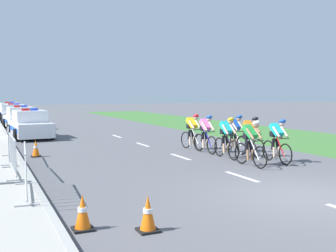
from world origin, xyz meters
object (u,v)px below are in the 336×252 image
object	(u,v)px
police_car_furthest	(10,111)
traffic_cone_near	(36,149)
crowd_barrier_rear	(9,145)
cyclist_fourth	(250,136)
cyclist_lead	(251,143)
crowd_barrier_front	(26,171)
police_car_third	(14,114)
traffic_cone_far	(83,213)
cyclist_third	(227,137)
cyclist_sixth	(235,133)
cyclist_second	(277,140)
cyclist_seventh	(192,131)
traffic_cone_mid	(148,214)
police_car_nearest	(30,125)
crowd_barrier_middle	(13,155)
police_car_second	(21,119)
cyclist_fifth	(206,133)

from	to	relation	value
police_car_furthest	traffic_cone_near	xyz separation A→B (m)	(-0.49, -25.27, -0.37)
crowd_barrier_rear	cyclist_fourth	bearing A→B (deg)	-14.36
crowd_barrier_rear	cyclist_lead	bearing A→B (deg)	-27.99
crowd_barrier_front	police_car_third	bearing A→B (deg)	86.82
traffic_cone_far	police_car_third	bearing A→B (deg)	88.55
cyclist_third	traffic_cone_near	xyz separation A→B (m)	(-6.35, 3.30, -0.48)
crowd_barrier_rear	cyclist_sixth	bearing A→B (deg)	-6.00
cyclist_second	police_car_third	distance (m)	24.91
cyclist_seventh	cyclist_sixth	bearing A→B (deg)	-48.53
cyclist_fourth	crowd_barrier_front	distance (m)	8.83
cyclist_lead	crowd_barrier_front	bearing A→B (deg)	-169.63
cyclist_fourth	traffic_cone_mid	distance (m)	9.01
cyclist_fourth	cyclist_sixth	bearing A→B (deg)	83.03
police_car_furthest	traffic_cone_near	bearing A→B (deg)	-91.11
police_car_nearest	crowd_barrier_middle	distance (m)	10.69
cyclist_second	crowd_barrier_rear	size ratio (longest dim) A/B	0.74
traffic_cone_mid	cyclist_lead	bearing A→B (deg)	39.55
cyclist_lead	cyclist_second	distance (m)	1.25
police_car_second	police_car_third	bearing A→B (deg)	90.02
crowd_barrier_front	traffic_cone_far	bearing A→B (deg)	-75.00
cyclist_seventh	traffic_cone_near	xyz separation A→B (m)	(-6.31, 0.69, -0.48)
cyclist_sixth	police_car_nearest	bearing A→B (deg)	128.10
police_car_second	crowd_barrier_middle	size ratio (longest dim) A/B	1.93
police_car_third	police_car_furthest	world-z (taller)	same
cyclist_third	police_car_furthest	distance (m)	29.17
cyclist_fourth	cyclist_sixth	xyz separation A→B (m)	(0.15, 1.25, 0.00)
cyclist_sixth	police_car_second	bearing A→B (deg)	115.38
police_car_nearest	police_car_third	xyz separation A→B (m)	(-0.00, 12.20, 0.00)
police_car_second	police_car_furthest	xyz separation A→B (m)	(-0.00, 12.49, 0.00)
cyclist_sixth	crowd_barrier_middle	bearing A→B (deg)	-169.49
cyclist_fifth	crowd_barrier_front	size ratio (longest dim) A/B	0.74
cyclist_third	traffic_cone_near	size ratio (longest dim) A/B	2.69
police_car_third	cyclist_third	bearing A→B (deg)	-75.34
cyclist_fifth	police_car_second	xyz separation A→B (m)	(-5.85, 14.54, -0.11)
cyclist_lead	police_car_furthest	size ratio (longest dim) A/B	0.39
cyclist_fourth	crowd_barrier_middle	xyz separation A→B (m)	(-8.42, -0.34, -0.14)
cyclist_second	cyclist_fourth	xyz separation A→B (m)	(-0.04, 1.48, 0.00)
crowd_barrier_rear	traffic_cone_far	size ratio (longest dim) A/B	3.63
cyclist_second	police_car_second	xyz separation A→B (m)	(-6.93, 17.59, -0.11)
crowd_barrier_middle	traffic_cone_near	xyz separation A→B (m)	(1.03, 3.67, -0.34)
cyclist_second	crowd_barrier_front	distance (m)	8.48
cyclist_lead	police_car_furthest	distance (m)	30.81
cyclist_fifth	police_car_nearest	bearing A→B (deg)	124.01
cyclist_third	cyclist_fourth	bearing A→B (deg)	-1.65
cyclist_fourth	traffic_cone_far	world-z (taller)	cyclist_fourth
police_car_furthest	crowd_barrier_middle	xyz separation A→B (m)	(-1.52, -28.94, -0.03)
cyclist_lead	cyclist_sixth	size ratio (longest dim) A/B	1.00
cyclist_lead	traffic_cone_mid	size ratio (longest dim) A/B	2.69
cyclist_third	cyclist_seventh	world-z (taller)	same
traffic_cone_mid	traffic_cone_far	bearing A→B (deg)	151.89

